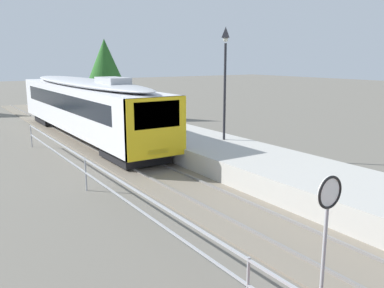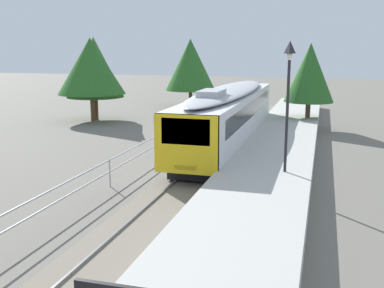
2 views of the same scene
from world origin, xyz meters
TOP-DOWN VIEW (x-y plane):
  - ground_plane at (-3.00, 22.00)m, footprint 160.00×160.00m
  - track_rails at (0.00, 22.00)m, footprint 3.20×60.00m
  - commuter_train at (0.00, 30.63)m, footprint 2.82×18.48m
  - station_platform at (3.25, 22.00)m, footprint 3.90×60.00m
  - platform_lamp_mid_platform at (4.10, 22.27)m, footprint 0.34×0.34m
  - speed_limit_sign at (-2.16, 11.23)m, footprint 0.61×0.10m
  - carpark_fence at (-3.30, 12.00)m, footprint 0.06×36.06m
  - tree_behind_carpark at (4.42, 38.35)m, footprint 3.60×3.60m

SIDE VIEW (x-z plane):
  - ground_plane at x=-3.00m, z-range 0.00..0.00m
  - track_rails at x=0.00m, z-range -0.04..0.10m
  - station_platform at x=3.25m, z-range 0.00..0.90m
  - carpark_fence at x=-3.30m, z-range 0.28..1.53m
  - speed_limit_sign at x=-2.16m, z-range 0.72..3.53m
  - commuter_train at x=0.00m, z-range 0.27..4.01m
  - tree_behind_carpark at x=4.42m, z-range 1.02..7.37m
  - platform_lamp_mid_platform at x=4.10m, z-range 1.95..7.30m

